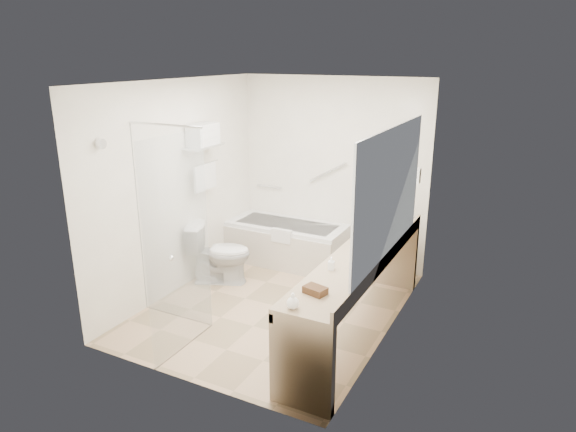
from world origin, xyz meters
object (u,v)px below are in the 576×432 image
at_px(vanity_counter, 359,277).
at_px(water_bottle_left, 385,213).
at_px(toilet, 220,253).
at_px(bathtub, 287,243).
at_px(amenity_basket, 315,290).

distance_m(vanity_counter, water_bottle_left, 1.27).
distance_m(vanity_counter, toilet, 2.04).
bearing_deg(water_bottle_left, vanity_counter, -84.21).
bearing_deg(toilet, bathtub, -47.90).
bearing_deg(amenity_basket, vanity_counter, 86.34).
height_order(bathtub, toilet, toilet).
height_order(vanity_counter, toilet, vanity_counter).
bearing_deg(water_bottle_left, amenity_basket, -88.28).
height_order(bathtub, vanity_counter, vanity_counter).
relative_size(vanity_counter, water_bottle_left, 12.77).
bearing_deg(water_bottle_left, toilet, -156.43).
bearing_deg(toilet, amenity_basket, -148.21).
distance_m(vanity_counter, amenity_basket, 0.97).
height_order(vanity_counter, water_bottle_left, water_bottle_left).
relative_size(bathtub, vanity_counter, 0.59).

